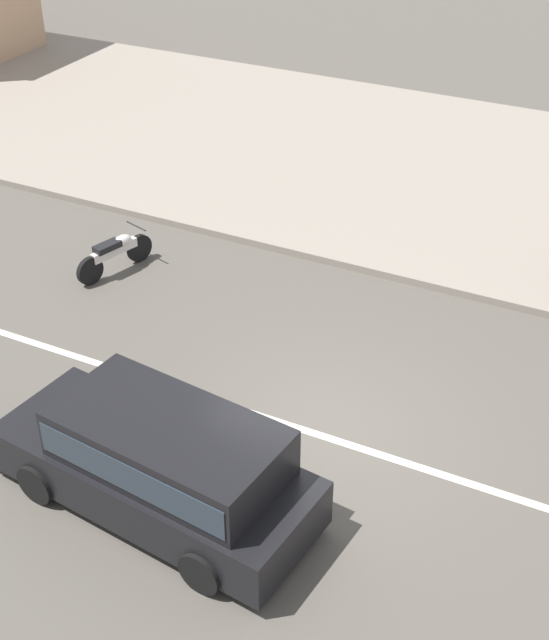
# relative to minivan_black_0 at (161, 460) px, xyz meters

# --- Properties ---
(ground_plane) EXTENTS (160.00, 160.00, 0.00)m
(ground_plane) POSITION_rel_minivan_black_0_xyz_m (1.20, 2.26, -0.84)
(ground_plane) COLOR #544F47
(lane_centre_stripe) EXTENTS (50.40, 0.14, 0.01)m
(lane_centre_stripe) POSITION_rel_minivan_black_0_xyz_m (1.20, 2.26, -0.84)
(lane_centre_stripe) COLOR silver
(lane_centre_stripe) RESTS_ON ground
(kerb_strip) EXTENTS (68.00, 10.00, 0.15)m
(kerb_strip) POSITION_rel_minivan_black_0_xyz_m (1.20, 11.96, -0.77)
(kerb_strip) COLOR gray
(kerb_strip) RESTS_ON ground
(minivan_black_0) EXTENTS (4.76, 2.23, 1.56)m
(minivan_black_0) POSITION_rel_minivan_black_0_xyz_m (0.00, 0.00, 0.00)
(minivan_black_0) COLOR black
(minivan_black_0) RESTS_ON ground
(motorcycle_0) EXTENTS (0.73, 1.72, 0.80)m
(motorcycle_0) POSITION_rel_minivan_black_0_xyz_m (-4.19, 4.91, -0.43)
(motorcycle_0) COLOR black
(motorcycle_0) RESTS_ON ground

